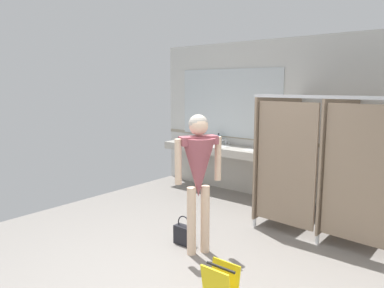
# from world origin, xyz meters

# --- Properties ---
(ground_plane) EXTENTS (6.01, 6.80, 0.10)m
(ground_plane) POSITION_xyz_m (0.00, 0.00, -0.05)
(ground_plane) COLOR gray
(wall_back) EXTENTS (6.01, 0.12, 2.84)m
(wall_back) POSITION_xyz_m (0.00, 3.16, 1.42)
(wall_back) COLOR silver
(wall_back) RESTS_ON ground_plane
(wall_back_tile_band) EXTENTS (6.01, 0.01, 0.06)m
(wall_back_tile_band) POSITION_xyz_m (0.00, 3.10, 1.05)
(wall_back_tile_band) COLOR #9E937F
(wall_back_tile_band) RESTS_ON wall_back
(vanity_counter) EXTENTS (2.37, 0.59, 1.01)m
(vanity_counter) POSITION_xyz_m (-1.44, 2.88, 0.66)
(vanity_counter) COLOR #B2ADA3
(vanity_counter) RESTS_ON ground_plane
(mirror_panel) EXTENTS (2.27, 0.02, 1.30)m
(mirror_panel) POSITION_xyz_m (-1.44, 3.09, 1.70)
(mirror_panel) COLOR silver
(mirror_panel) RESTS_ON wall_back
(bathroom_stalls) EXTENTS (1.93, 1.52, 1.91)m
(bathroom_stalls) POSITION_xyz_m (0.95, 2.13, 1.00)
(bathroom_stalls) COLOR #84705B
(bathroom_stalls) RESTS_ON ground_plane
(person_standing) EXTENTS (0.54, 0.54, 1.70)m
(person_standing) POSITION_xyz_m (-0.08, 0.44, 1.08)
(person_standing) COLOR beige
(person_standing) RESTS_ON ground_plane
(handbag) EXTENTS (0.26, 0.12, 0.38)m
(handbag) POSITION_xyz_m (-0.37, 0.51, 0.13)
(handbag) COLOR black
(handbag) RESTS_ON ground_plane
(soap_dispenser) EXTENTS (0.07, 0.07, 0.21)m
(soap_dispenser) POSITION_xyz_m (-1.60, 2.96, 0.99)
(soap_dispenser) COLOR teal
(soap_dispenser) RESTS_ON vanity_counter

